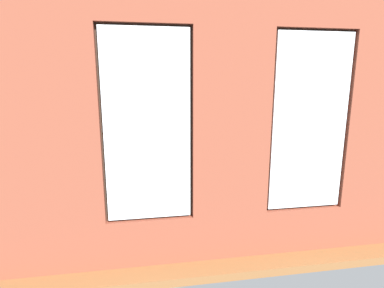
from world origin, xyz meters
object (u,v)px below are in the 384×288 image
coffee_table (173,168)px  remote_gray (188,163)px  potted_plant_foreground_right (94,145)px  cup_ceramic (173,163)px  media_console (71,175)px  potted_plant_beside_window_right (118,188)px  couch_by_window (215,209)px  papasan_chair (151,153)px  table_plant_small (178,160)px  potted_plant_corner_near_left (268,131)px  couch_left (307,175)px  potted_plant_corner_far_left (366,172)px  tv_flatscreen (69,147)px

coffee_table → remote_gray: (-0.36, -0.13, 0.06)m
coffee_table → potted_plant_foreground_right: size_ratio=0.97×
cup_ceramic → potted_plant_foreground_right: bearing=-38.1°
media_console → potted_plant_beside_window_right: bearing=115.5°
media_console → couch_by_window: bearing=137.0°
papasan_chair → potted_plant_beside_window_right: (0.51, 3.23, 0.32)m
table_plant_small → remote_gray: size_ratio=1.48×
remote_gray → media_console: (2.46, -0.09, -0.19)m
potted_plant_beside_window_right → couch_by_window: bearing=-175.6°
couch_by_window → coffee_table: (0.41, -2.12, 0.02)m
remote_gray → potted_plant_corner_near_left: size_ratio=0.13×
couch_left → media_console: size_ratio=1.67×
remote_gray → potted_plant_foreground_right: 2.50m
potted_plant_corner_far_left → remote_gray: bearing=-44.6°
cup_ceramic → papasan_chair: 1.09m
couch_left → tv_flatscreen: 4.83m
couch_left → table_plant_small: couch_left is taller
potted_plant_corner_near_left → potted_plant_foreground_right: size_ratio=0.97×
potted_plant_corner_near_left → potted_plant_beside_window_right: 5.20m
cup_ceramic → potted_plant_corner_far_left: (-2.73, 2.22, 0.35)m
couch_left → table_plant_small: 2.60m
coffee_table → tv_flatscreen: bearing=-5.8°
tv_flatscreen → couch_left: bearing=167.4°
remote_gray → tv_flatscreen: 2.50m
couch_left → potted_plant_beside_window_right: (3.53, 1.40, 0.45)m
table_plant_small → potted_plant_foreground_right: potted_plant_foreground_right is taller
cup_ceramic → media_console: bearing=-5.8°
couch_left → remote_gray: couch_left is taller
couch_left → potted_plant_corner_far_left: potted_plant_corner_far_left is taller
coffee_table → potted_plant_corner_far_left: 3.55m
couch_left → potted_plant_corner_far_left: (-0.14, 1.39, 0.47)m
table_plant_small → papasan_chair: 1.24m
couch_left → remote_gray: 2.43m
papasan_chair → media_console: bearing=25.4°
couch_by_window → potted_plant_corner_near_left: bearing=-123.1°
cup_ceramic → table_plant_small: 0.17m
couch_by_window → potted_plant_corner_near_left: (-2.33, -3.58, 0.51)m
cup_ceramic → potted_plant_corner_near_left: potted_plant_corner_near_left is taller
couch_left → cup_ceramic: size_ratio=19.56×
cup_ceramic → potted_plant_beside_window_right: 2.44m
papasan_chair → table_plant_small: bearing=115.3°
coffee_table → cup_ceramic: bearing=-63.4°
remote_gray → potted_plant_corner_far_left: bearing=-155.6°
papasan_chair → potted_plant_foreground_right: size_ratio=0.89×
coffee_table → table_plant_small: bearing=131.9°
cup_ceramic → tv_flatscreen: (2.10, -0.22, 0.38)m
couch_left → papasan_chair: couch_left is taller
potted_plant_beside_window_right → table_plant_small: bearing=-116.1°
tv_flatscreen → couch_by_window: bearing=137.0°
couch_left → potted_plant_foreground_right: 4.92m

